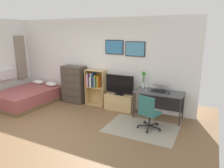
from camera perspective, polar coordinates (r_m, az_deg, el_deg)
ground_plane at (r=5.16m, az=-17.81°, el=-12.91°), size 7.20×7.20×0.00m
wall_back_with_posters at (r=6.61m, az=-3.93°, el=6.06°), size 6.12×0.09×2.70m
area_rug at (r=5.21m, az=8.05°, el=-11.98°), size 1.70×1.20×0.01m
bed at (r=7.32m, az=-21.98°, el=-3.13°), size 1.50×2.05×0.59m
dresser at (r=6.94m, az=-10.41°, el=-0.05°), size 0.76×0.46×1.21m
bookshelf at (r=6.56m, az=-4.79°, el=-0.05°), size 0.65×0.30×1.14m
tv_stand at (r=6.25m, az=2.12°, el=-4.97°), size 0.87×0.41×0.47m
television at (r=6.08m, az=2.08°, el=-0.27°), size 0.87×0.16×0.59m
desk at (r=5.75m, az=12.99°, el=-3.17°), size 1.27×0.63×0.74m
office_chair at (r=5.00m, az=9.95°, el=-7.53°), size 0.58×0.57×0.86m
laptop at (r=5.70m, az=12.92°, el=-1.24°), size 0.43×0.46×0.17m
computer_mouse at (r=5.52m, az=15.38°, el=-2.46°), size 0.06×0.10×0.03m
bamboo_vase at (r=5.91m, az=8.68°, el=1.34°), size 0.11×0.10×0.47m
wine_glass at (r=5.66m, az=9.47°, el=-0.48°), size 0.07×0.07×0.18m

